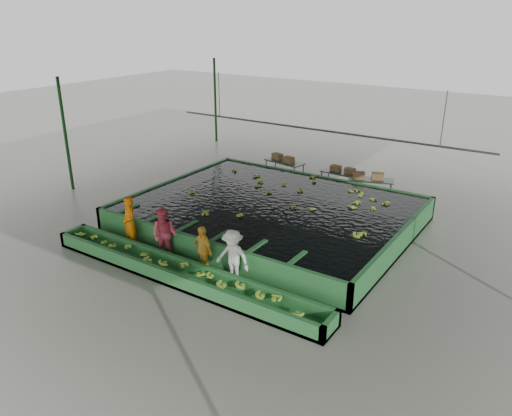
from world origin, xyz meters
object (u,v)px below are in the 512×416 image
Objects in this scene: sorting_trough at (181,273)px; packing_table_left at (284,170)px; worker_a at (130,223)px; packing_table_mid at (341,181)px; worker_c at (203,249)px; box_stack_right at (368,179)px; worker_b at (165,234)px; worker_d at (233,257)px; packing_table_right at (370,189)px; box_stack_left at (283,161)px; flotation_tank at (271,213)px; box_stack_mid at (343,172)px.

sorting_trough is 5.13× the size of packing_table_left.
worker_a reaches higher than packing_table_mid.
worker_c reaches higher than box_stack_right.
worker_d is at bearing -19.67° from worker_b.
worker_b is (1.59, 0.00, -0.03)m from worker_a.
sorting_trough is at bearing -101.76° from packing_table_right.
worker_b is 2.70m from worker_d.
packing_table_mid is 3.07m from box_stack_left.
worker_d is (1.36, -4.30, 0.39)m from flotation_tank.
box_stack_right is at bearing -4.25° from box_stack_left.
worker_d is 9.48m from box_stack_mid.
worker_b is 9.48m from box_stack_left.
box_stack_mid reaches higher than sorting_trough.
box_stack_mid is at bearing 106.04° from worker_c.
box_stack_right is (4.86, 9.08, -0.05)m from worker_a.
worker_c is (3.16, 0.00, -0.14)m from worker_a.
packing_table_mid is 1.40× the size of box_stack_right.
flotation_tank is 7.95× the size of box_stack_left.
worker_d is at bearing -94.40° from packing_table_right.
worker_b is at bearing 19.81° from worker_a.
packing_table_mid is 1.55m from packing_table_right.
worker_c is 1.13m from worker_d.
worker_c reaches higher than box_stack_mid.
packing_table_mid is at bearing 89.59° from worker_a.
worker_a is 1.03× the size of worker_b.
box_stack_mid is (3.09, 0.04, -0.06)m from box_stack_left.
box_stack_left is (-0.11, 0.03, 0.44)m from packing_table_left.
flotation_tank is at bearing 53.02° from worker_b.
worker_a is at bearing -110.47° from box_stack_mid.
worker_c is (0.23, 0.80, 0.52)m from sorting_trough.
box_stack_right is (-0.13, -0.03, 0.43)m from packing_table_right.
worker_d reaches higher than flotation_tank.
worker_c is 0.92× the size of worker_d.
worker_c is at bearing -92.23° from box_stack_mid.
sorting_trough is at bearing -93.05° from packing_table_mid.
worker_c is 9.30m from packing_table_right.
flotation_tank is 5.61m from packing_table_left.
worker_b is at bearing -101.30° from packing_table_mid.
box_stack_left is at bearing 103.71° from sorting_trough.
worker_a is 3.16m from worker_c.
box_stack_mid is at bearing 1.35° from packing_table_left.
box_stack_left is (-2.49, 5.11, 0.44)m from flotation_tank.
worker_b is at bearing 149.16° from sorting_trough.
flotation_tank is at bearing -96.61° from box_stack_mid.
sorting_trough is 7.73× the size of box_stack_right.
worker_d is 9.15m from packing_table_right.
box_stack_mid reaches higher than packing_table_right.
box_stack_left is (-1.15, 9.41, 0.00)m from worker_b.
worker_b reaches higher than packing_table_mid.
worker_c is 9.46m from box_stack_mid.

